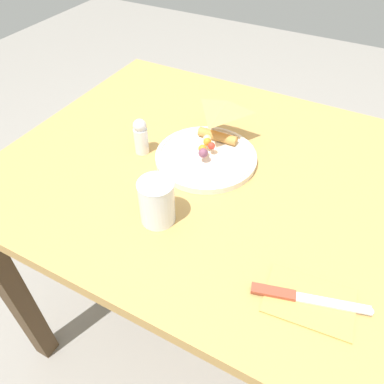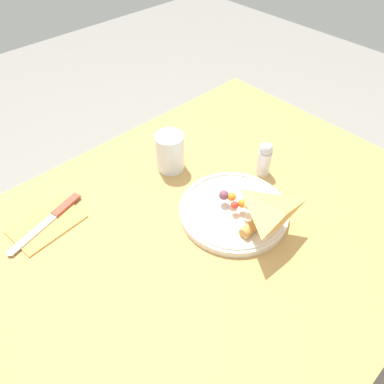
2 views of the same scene
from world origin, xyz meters
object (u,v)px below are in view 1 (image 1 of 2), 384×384
Objects in this scene: dining_table at (256,213)px; milk_glass at (157,202)px; butter_knife at (304,298)px; plate_pizza at (207,155)px; napkin_folded at (309,300)px; salt_shaker at (141,136)px.

milk_glass is at bearing -126.01° from dining_table.
dining_table is 0.30m from milk_glass.
milk_glass is 0.33m from butter_knife.
dining_table is 5.06× the size of plate_pizza.
plate_pizza is at bearing 141.08° from napkin_folded.
salt_shaker is at bearing 131.58° from milk_glass.
napkin_folded is (0.33, -0.04, -0.05)m from milk_glass.
plate_pizza is 1.23× the size of butter_knife.
milk_glass is at bearing -90.21° from plate_pizza.
salt_shaker is (-0.31, -0.03, 0.15)m from dining_table.
dining_table is 7.85× the size of napkin_folded.
salt_shaker is at bearing -174.11° from dining_table.
butter_knife reaches higher than napkin_folded.
napkin_folded is at bearing -54.32° from dining_table.
butter_knife is (0.32, -0.04, -0.04)m from milk_glass.
dining_table is 0.19m from plate_pizza.
milk_glass reaches higher than dining_table.
napkin_folded is (0.33, -0.27, -0.01)m from plate_pizza.
dining_table is 12.58× the size of milk_glass.
butter_knife is 0.53m from salt_shaker.
salt_shaker is (-0.49, 0.22, 0.05)m from napkin_folded.
dining_table is at bearing 53.99° from milk_glass.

